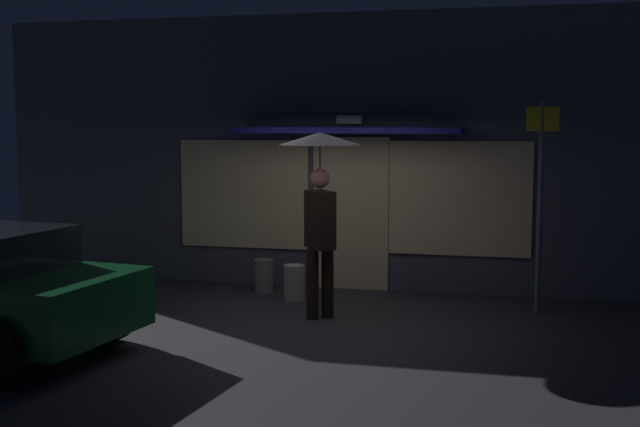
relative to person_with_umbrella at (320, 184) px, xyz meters
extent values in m
plane|color=#2D2D33|center=(0.00, -0.33, -1.66)|extent=(18.00, 18.00, 0.00)
cube|color=#4C4C56|center=(0.00, 2.02, 0.32)|extent=(10.86, 0.30, 3.96)
cube|color=#F9D199|center=(0.00, 1.85, -0.56)|extent=(1.10, 0.04, 2.20)
cube|color=#F9D199|center=(-1.62, 1.85, -0.31)|extent=(1.98, 0.04, 1.60)
cube|color=#F9D199|center=(1.55, 1.85, -0.31)|extent=(1.98, 0.04, 1.60)
cube|color=white|center=(0.00, 1.77, 0.79)|extent=(0.36, 0.16, 0.12)
cube|color=navy|center=(0.00, 1.52, 0.64)|extent=(3.20, 0.70, 0.08)
cylinder|color=black|center=(0.08, 0.06, -1.23)|extent=(0.15, 0.15, 0.87)
cylinder|color=black|center=(-0.08, -0.06, -1.23)|extent=(0.15, 0.15, 0.87)
cube|color=black|center=(0.00, 0.00, -0.44)|extent=(0.47, 0.51, 0.71)
cube|color=silver|center=(-0.10, 0.08, -0.44)|extent=(0.10, 0.12, 0.56)
cube|color=navy|center=(-0.10, 0.08, -0.46)|extent=(0.05, 0.05, 0.45)
sphere|color=tan|center=(0.00, 0.00, 0.06)|extent=(0.24, 0.24, 0.24)
cylinder|color=slate|center=(0.00, 0.00, 0.11)|extent=(0.02, 0.02, 1.03)
cone|color=black|center=(0.00, 0.00, 0.55)|extent=(1.00, 1.00, 0.15)
cylinder|color=black|center=(-2.01, -1.62, -1.34)|extent=(0.66, 0.30, 0.64)
cylinder|color=#595B60|center=(2.61, 0.98, -0.32)|extent=(0.07, 0.07, 2.70)
cube|color=gold|center=(2.61, 0.96, 0.78)|extent=(0.40, 0.02, 0.30)
cylinder|color=slate|center=(-1.15, 1.31, -1.43)|extent=(0.28, 0.28, 0.47)
cylinder|color=#B2A899|center=(-0.59, 0.92, -1.42)|extent=(0.29, 0.29, 0.48)
camera|label=1|loc=(2.36, -9.55, 0.73)|focal=45.65mm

